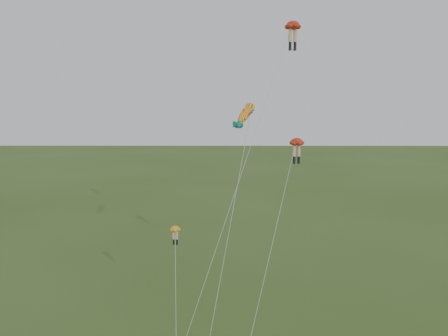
{
  "coord_description": "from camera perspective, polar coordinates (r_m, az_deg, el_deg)",
  "views": [
    {
      "loc": [
        1.28,
        -33.8,
        18.67
      ],
      "look_at": [
        1.07,
        6.0,
        12.82
      ],
      "focal_mm": 40.0,
      "sensor_mm": 36.0,
      "label": 1
    }
  ],
  "objects": [
    {
      "name": "legs_kite_yellow",
      "position": [
        41.18,
        -5.6,
        -7.77
      ],
      "size": [
        1.7,
        11.01,
        8.0
      ],
      "rotation": [
        0.0,
        0.0,
        -0.18
      ],
      "color": "gold",
      "rests_on": "ground"
    },
    {
      "name": "fish_kite",
      "position": [
        42.52,
        2.47,
        6.09
      ],
      "size": [
        4.38,
        12.47,
        18.22
      ],
      "rotation": [
        0.57,
        0.0,
        -0.55
      ],
      "color": "yellow",
      "rests_on": "ground"
    },
    {
      "name": "legs_kite_red_mid",
      "position": [
        42.35,
        8.2,
        2.31
      ],
      "size": [
        5.6,
        11.15,
        15.08
      ],
      "rotation": [
        0.0,
        0.0,
        0.14
      ],
      "color": "#B72612",
      "rests_on": "ground"
    },
    {
      "name": "legs_kite_red_high",
      "position": [
        43.1,
        7.67,
        15.07
      ],
      "size": [
        9.84,
        11.03,
        24.75
      ],
      "rotation": [
        0.0,
        0.0,
        0.22
      ],
      "color": "#B72612",
      "rests_on": "ground"
    }
  ]
}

